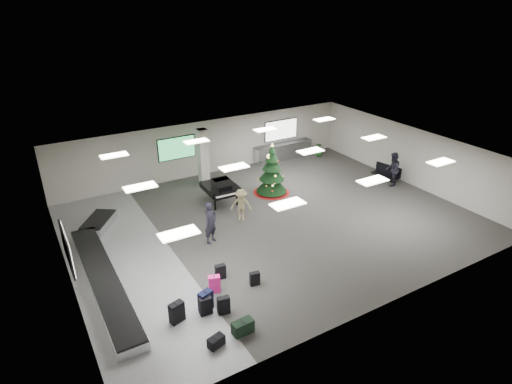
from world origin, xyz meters
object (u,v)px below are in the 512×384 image
service_counter (283,151)px  pink_suitcase (214,284)px  potted_plant_left (260,160)px  grand_piano (221,188)px  potted_plant_right (319,150)px  traveler_b (241,205)px  traveler_bench (392,169)px  traveler_a (211,223)px  baggage_carousel (102,267)px  bench (387,173)px  christmas_tree (272,176)px

service_counter → pink_suitcase: (-9.64, -10.02, -0.22)m
service_counter → potted_plant_left: service_counter is taller
grand_piano → potted_plant_right: size_ratio=2.25×
traveler_b → traveler_bench: size_ratio=0.83×
traveler_a → potted_plant_left: 9.34m
pink_suitcase → potted_plant_right: bearing=55.3°
baggage_carousel → service_counter: bearing=27.7°
service_counter → pink_suitcase: bearing=-133.9°
baggage_carousel → traveler_b: bearing=8.1°
service_counter → grand_piano: bearing=-149.8°
potted_plant_right → service_counter: bearing=163.9°
bench → potted_plant_left: bench is taller
potted_plant_right → traveler_b: bearing=-149.4°
traveler_a → bench: bearing=-23.8°
traveler_bench → potted_plant_right: traveler_bench is taller
christmas_tree → traveler_bench: 6.77m
traveler_bench → grand_piano: bearing=-54.5°
christmas_tree → traveler_a: (-4.94, -2.96, -0.02)m
baggage_carousel → traveler_a: 4.61m
traveler_a → potted_plant_right: traveler_a is taller
christmas_tree → potted_plant_left: christmas_tree is taller
traveler_bench → traveler_a: bearing=-35.2°
grand_piano → pink_suitcase: bearing=-116.2°
service_counter → grand_piano: grand_piano is taller
christmas_tree → traveler_bench: size_ratio=1.48×
pink_suitcase → christmas_tree: christmas_tree is taller
grand_piano → christmas_tree: bearing=-3.8°
bench → grand_piano: bearing=152.9°
potted_plant_left → potted_plant_right: bearing=-7.3°
baggage_carousel → bench: bearing=2.5°
service_counter → traveler_a: 10.77m
pink_suitcase → traveler_bench: size_ratio=0.35×
traveler_b → traveler_a: bearing=-117.8°
potted_plant_left → potted_plant_right: 4.25m
christmas_tree → traveler_a: 5.76m
service_counter → traveler_a: traveler_a is taller
christmas_tree → potted_plant_right: bearing=29.3°
baggage_carousel → christmas_tree: christmas_tree is taller
traveler_a → potted_plant_left: traveler_a is taller
traveler_b → traveler_bench: (9.16, -0.67, 0.16)m
traveler_bench → potted_plant_right: (-0.55, 5.77, -0.50)m
christmas_tree → potted_plant_right: christmas_tree is taller
traveler_a → potted_plant_right: size_ratio=2.09×
traveler_b → traveler_bench: traveler_bench is taller
christmas_tree → traveler_b: 3.45m
baggage_carousel → service_counter: 14.50m
potted_plant_right → potted_plant_left: bearing=172.7°
baggage_carousel → traveler_a: size_ratio=5.14×
grand_piano → traveler_b: size_ratio=1.28×
traveler_bench → christmas_tree: bearing=-59.5°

